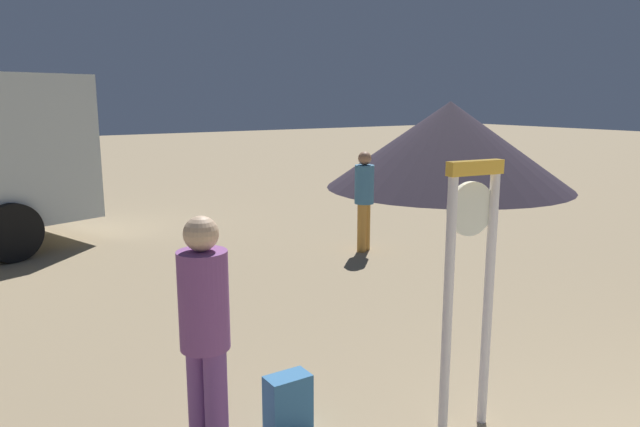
# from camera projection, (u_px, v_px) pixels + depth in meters

# --- Properties ---
(standing_clock) EXTENTS (0.46, 0.14, 2.02)m
(standing_clock) POSITION_uv_depth(u_px,v_px,m) (470.00, 269.00, 4.23)
(standing_clock) COLOR silver
(standing_clock) RESTS_ON ground_plane
(person_near_clock) EXTENTS (0.33, 0.33, 1.72)m
(person_near_clock) POSITION_uv_depth(u_px,v_px,m) (205.00, 329.00, 3.86)
(person_near_clock) COLOR #78478E
(person_near_clock) RESTS_ON ground_plane
(backpack) EXTENTS (0.33, 0.24, 0.43)m
(backpack) POSITION_uv_depth(u_px,v_px,m) (288.00, 403.00, 4.40)
(backpack) COLOR teal
(backpack) RESTS_ON ground_plane
(person_distant) EXTENTS (0.31, 0.31, 1.62)m
(person_distant) POSITION_uv_depth(u_px,v_px,m) (364.00, 196.00, 9.43)
(person_distant) COLOR #C88838
(person_distant) RESTS_ON ground_plane
(dome_tent) EXTENTS (6.69, 6.69, 2.36)m
(dome_tent) POSITION_uv_depth(u_px,v_px,m) (449.00, 145.00, 16.12)
(dome_tent) COLOR #2A222D
(dome_tent) RESTS_ON ground_plane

